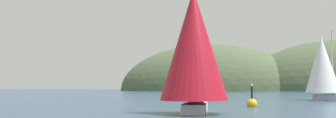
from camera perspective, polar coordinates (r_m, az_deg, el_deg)
headland_center at (r=157.18m, az=6.67°, el=-4.97°), size 78.18×44.00×39.72m
sailboat_crimson_sail at (r=28.99m, az=4.07°, el=1.90°), size 5.45×8.85×10.86m
sailboat_white_mainsail at (r=59.84m, az=23.21°, el=-1.10°), size 8.71×5.53×10.70m
channel_buoy at (r=39.63m, az=13.09°, el=-6.79°), size 1.10×1.10×2.64m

